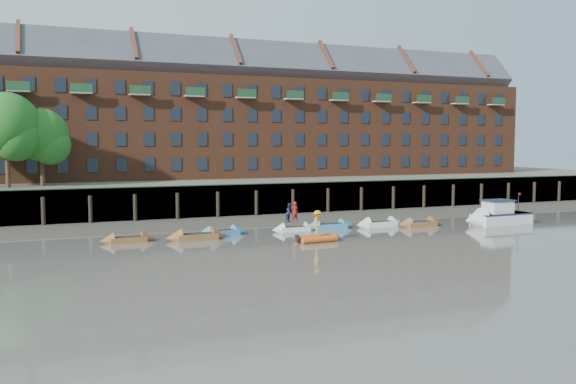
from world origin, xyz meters
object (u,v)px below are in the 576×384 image
rowboat_6 (420,224)px  rib_tender (318,238)px  rowboat_4 (329,226)px  motor_launch (492,217)px  rowboat_3 (294,229)px  rowboat_5 (380,224)px  rowboat_1 (197,237)px  rowboat_2 (222,233)px  person_rower_a (295,212)px  rowboat_0 (128,239)px  person_rower_b (290,213)px  person_rib_crew (317,222)px

rowboat_6 → rib_tender: (-11.86, -4.16, 0.01)m
rowboat_4 → motor_launch: size_ratio=0.64×
rowboat_3 → rowboat_5: rowboat_5 is taller
rowboat_1 → rowboat_2: rowboat_1 is taller
rowboat_1 → motor_launch: 26.93m
rowboat_1 → person_rower_a: (8.69, 1.45, 1.39)m
rowboat_3 → rowboat_4: size_ratio=0.89×
rowboat_5 → rowboat_3: bearing=179.2°
rowboat_5 → person_rower_a: size_ratio=2.70×
rowboat_0 → rowboat_1: rowboat_1 is taller
rowboat_5 → person_rower_b: person_rower_b is taller
rowboat_4 → person_rower_b: person_rower_b is taller
rowboat_0 → rowboat_3: 13.68m
rowboat_4 → motor_launch: motor_launch is taller
rowboat_2 → rowboat_5: rowboat_5 is taller
rowboat_2 → person_rib_crew: bearing=-53.4°
rowboat_0 → rowboat_4: bearing=-1.0°
rowboat_0 → rowboat_6: (25.19, -0.72, 0.02)m
rowboat_0 → rowboat_5: rowboat_5 is taller
rowboat_0 → rowboat_5: bearing=-2.6°
rowboat_5 → rowboat_6: 3.58m
rib_tender → rowboat_4: bearing=51.0°
rowboat_1 → rowboat_5: (16.79, 1.31, -0.01)m
rib_tender → rowboat_3: bearing=80.3°
rowboat_5 → rib_tender: rowboat_5 is taller
rowboat_1 → person_rower_a: bearing=7.4°
rowboat_6 → person_rib_crew: person_rib_crew is taller
rowboat_2 → motor_launch: motor_launch is taller
rowboat_5 → person_rower_b: bearing=177.7°
rowboat_3 → rowboat_1: bearing=-170.5°
rowboat_1 → rib_tender: bearing=-28.4°
rowboat_1 → rowboat_4: bearing=5.9°
person_rower_a → person_rower_b: (-0.38, 0.16, -0.07)m
rowboat_3 → person_rower_a: person_rower_a is taller
rowboat_1 → rowboat_3: bearing=7.0°
rowboat_3 → person_rib_crew: 5.64m
rowboat_2 → person_rower_a: (6.34, 0.06, 1.42)m
rowboat_1 → rowboat_2: (2.34, 1.39, -0.03)m
rowboat_0 → rowboat_6: bearing=-5.6°
rib_tender → person_rower_b: (0.02, 5.71, 1.33)m
rowboat_3 → person_rower_b: person_rower_b is taller
rowboat_5 → rowboat_6: bearing=-20.7°
rowboat_5 → rowboat_6: size_ratio=1.04×
rowboat_2 → rowboat_6: rowboat_6 is taller
rowboat_0 → rib_tender: bearing=-24.1°
rib_tender → person_rib_crew: size_ratio=1.78×
rowboat_0 → rib_tender: rowboat_0 is taller
rowboat_2 → person_rower_b: size_ratio=2.78×
rowboat_4 → motor_launch: bearing=-11.4°
rowboat_6 → rib_tender: size_ratio=1.37×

